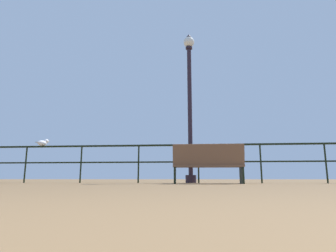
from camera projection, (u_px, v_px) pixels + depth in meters
pier_railing at (198, 154)px, 7.83m from camera, size 23.77×0.05×1.08m
bench_near_left at (208, 162)px, 6.90m from camera, size 1.74×0.70×0.96m
lamppost_center at (190, 97)px, 8.38m from camera, size 0.33×0.33×4.56m
seagull_on_rail at (43, 143)px, 8.36m from camera, size 0.29×0.44×0.22m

